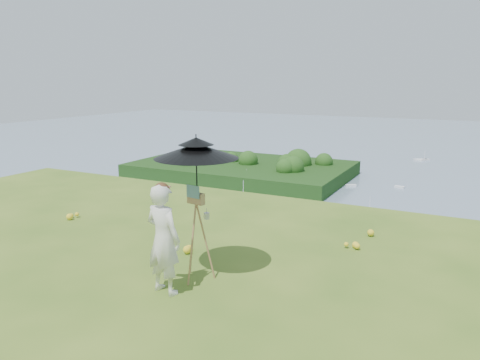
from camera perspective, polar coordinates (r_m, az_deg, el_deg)
The scene contains 11 objects.
shoreline_tier at distance 88.10m, azimuth 21.22°, elevation -14.86°, with size 170.00×28.00×8.00m, color gray.
bay_water at distance 246.66m, azimuth 25.55°, elevation 2.46°, with size 700.00×700.00×0.00m, color slate.
peninsula at distance 181.05m, azimuth 0.23°, elevation 2.11°, with size 90.00×60.00×12.00m, color #18320D, non-canonical shape.
slope_trees at distance 43.16m, azimuth 17.31°, elevation -12.90°, with size 110.00×50.00×6.00m, color #194916, non-canonical shape.
harbor_town at distance 85.42m, azimuth 21.56°, elevation -10.96°, with size 110.00×22.00×5.00m, color white, non-canonical shape.
moored_boats at distance 169.82m, azimuth 20.35°, elevation -0.95°, with size 140.00×140.00×0.70m, color white, non-canonical shape.
wildflowers at distance 7.70m, azimuth -26.52°, elevation -11.12°, with size 10.00×10.50×0.12m, color yellow, non-canonical shape.
painter at distance 6.58m, azimuth -9.33°, elevation -7.13°, with size 0.57×0.38×1.57m, color silver.
field_easel at distance 6.96m, azimuth -5.31°, elevation -6.41°, with size 0.55×0.55×1.45m, color #A26744, non-canonical shape.
sun_umbrella at distance 6.74m, azimuth -5.31°, elevation 1.42°, with size 1.22×1.22×0.99m, color black, non-canonical shape.
painter_cap at distance 6.37m, azimuth -9.56°, elevation -0.82°, with size 0.21×0.25×0.10m, color #C36B6C, non-canonical shape.
Camera 1 is at (5.88, -3.80, 2.95)m, focal length 35.00 mm.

